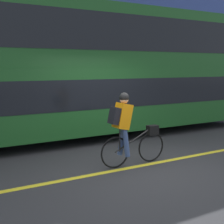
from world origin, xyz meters
TOP-DOWN VIEW (x-y plane):
  - ground_plane at (0.00, 0.00)m, footprint 80.00×80.00m
  - road_center_line at (0.00, -0.09)m, footprint 50.00×0.14m
  - sidewalk_curb at (0.00, 6.07)m, footprint 60.00×2.58m
  - building_facade at (0.00, 7.51)m, footprint 60.00×0.30m
  - bus at (0.66, 3.14)m, footprint 11.00×2.50m
  - cyclist_on_bike at (-0.17, 0.06)m, footprint 1.65×0.32m
  - trash_bin at (0.09, 5.94)m, footprint 0.45×0.45m
  - street_sign_post at (1.38, 5.94)m, footprint 0.36×0.09m

SIDE VIEW (x-z plane):
  - ground_plane at x=0.00m, z-range 0.00..0.00m
  - road_center_line at x=0.00m, z-range 0.00..0.01m
  - sidewalk_curb at x=0.00m, z-range 0.00..0.14m
  - trash_bin at x=0.09m, z-range 0.14..0.98m
  - cyclist_on_bike at x=-0.17m, z-range 0.06..1.70m
  - street_sign_post at x=1.38m, z-range 0.29..3.03m
  - bus at x=0.66m, z-range 0.21..4.13m
  - building_facade at x=0.00m, z-range 0.00..8.03m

